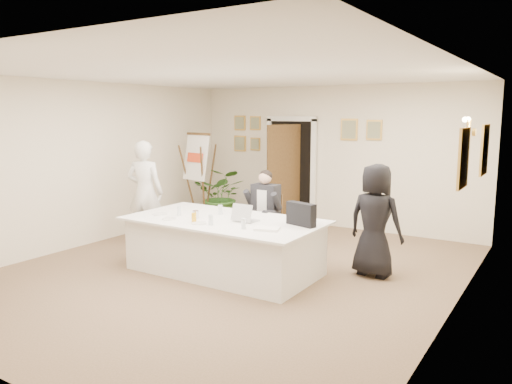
{
  "coord_description": "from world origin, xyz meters",
  "views": [
    {
      "loc": [
        4.01,
        -5.7,
        2.26
      ],
      "look_at": [
        0.03,
        0.6,
        1.08
      ],
      "focal_mm": 35.0,
      "sensor_mm": 36.0,
      "label": 1
    }
  ],
  "objects_px": {
    "conference_table": "(224,245)",
    "standing_woman": "(375,220)",
    "steel_jug": "(196,214)",
    "potted_palm": "(222,196)",
    "laptop": "(246,211)",
    "seated_man": "(264,212)",
    "standing_man": "(145,192)",
    "oj_glass": "(194,218)",
    "flip_chart": "(200,184)",
    "paper_stack": "(267,229)",
    "laptop_bag": "(301,214)"
  },
  "relations": [
    {
      "from": "conference_table",
      "to": "standing_woman",
      "type": "xyz_separation_m",
      "value": [
        1.87,
        0.98,
        0.4
      ]
    },
    {
      "from": "steel_jug",
      "to": "conference_table",
      "type": "bearing_deg",
      "value": 24.2
    },
    {
      "from": "potted_palm",
      "to": "laptop",
      "type": "height_order",
      "value": "potted_palm"
    },
    {
      "from": "conference_table",
      "to": "steel_jug",
      "type": "relative_size",
      "value": 25.38
    },
    {
      "from": "seated_man",
      "to": "steel_jug",
      "type": "relative_size",
      "value": 12.58
    },
    {
      "from": "standing_man",
      "to": "laptop",
      "type": "relative_size",
      "value": 5.23
    },
    {
      "from": "standing_woman",
      "to": "oj_glass",
      "type": "height_order",
      "value": "standing_woman"
    },
    {
      "from": "oj_glass",
      "to": "seated_man",
      "type": "bearing_deg",
      "value": 81.57
    },
    {
      "from": "flip_chart",
      "to": "paper_stack",
      "type": "relative_size",
      "value": 5.92
    },
    {
      "from": "seated_man",
      "to": "laptop_bag",
      "type": "relative_size",
      "value": 3.15
    },
    {
      "from": "conference_table",
      "to": "laptop_bag",
      "type": "height_order",
      "value": "laptop_bag"
    },
    {
      "from": "paper_stack",
      "to": "standing_man",
      "type": "bearing_deg",
      "value": 164.19
    },
    {
      "from": "seated_man",
      "to": "steel_jug",
      "type": "bearing_deg",
      "value": -111.49
    },
    {
      "from": "flip_chart",
      "to": "standing_woman",
      "type": "distance_m",
      "value": 4.24
    },
    {
      "from": "flip_chart",
      "to": "standing_man",
      "type": "relative_size",
      "value": 1.02
    },
    {
      "from": "conference_table",
      "to": "potted_palm",
      "type": "xyz_separation_m",
      "value": [
        -1.93,
        2.58,
        0.19
      ]
    },
    {
      "from": "laptop",
      "to": "oj_glass",
      "type": "distance_m",
      "value": 0.73
    },
    {
      "from": "standing_man",
      "to": "standing_woman",
      "type": "distance_m",
      "value": 4.02
    },
    {
      "from": "conference_table",
      "to": "standing_woman",
      "type": "relative_size",
      "value": 1.76
    },
    {
      "from": "standing_woman",
      "to": "laptop_bag",
      "type": "bearing_deg",
      "value": 51.79
    },
    {
      "from": "standing_woman",
      "to": "laptop_bag",
      "type": "xyz_separation_m",
      "value": [
        -0.76,
        -0.77,
        0.14
      ]
    },
    {
      "from": "conference_table",
      "to": "laptop",
      "type": "xyz_separation_m",
      "value": [
        0.34,
        0.06,
        0.52
      ]
    },
    {
      "from": "laptop_bag",
      "to": "paper_stack",
      "type": "relative_size",
      "value": 1.41
    },
    {
      "from": "standing_woman",
      "to": "steel_jug",
      "type": "xyz_separation_m",
      "value": [
        -2.25,
        -1.15,
        0.04
      ]
    },
    {
      "from": "flip_chart",
      "to": "oj_glass",
      "type": "distance_m",
      "value": 3.26
    },
    {
      "from": "laptop_bag",
      "to": "steel_jug",
      "type": "height_order",
      "value": "laptop_bag"
    },
    {
      "from": "laptop",
      "to": "laptop_bag",
      "type": "distance_m",
      "value": 0.79
    },
    {
      "from": "standing_man",
      "to": "standing_woman",
      "type": "height_order",
      "value": "standing_man"
    },
    {
      "from": "flip_chart",
      "to": "oj_glass",
      "type": "relative_size",
      "value": 14.15
    },
    {
      "from": "standing_woman",
      "to": "seated_man",
      "type": "bearing_deg",
      "value": 2.94
    },
    {
      "from": "conference_table",
      "to": "potted_palm",
      "type": "relative_size",
      "value": 2.41
    },
    {
      "from": "potted_palm",
      "to": "flip_chart",
      "type": "bearing_deg",
      "value": -124.71
    },
    {
      "from": "flip_chart",
      "to": "steel_jug",
      "type": "height_order",
      "value": "flip_chart"
    },
    {
      "from": "laptop_bag",
      "to": "steel_jug",
      "type": "distance_m",
      "value": 1.54
    },
    {
      "from": "laptop",
      "to": "standing_man",
      "type": "bearing_deg",
      "value": 167.97
    },
    {
      "from": "standing_man",
      "to": "oj_glass",
      "type": "relative_size",
      "value": 13.87
    },
    {
      "from": "seated_man",
      "to": "standing_man",
      "type": "distance_m",
      "value": 2.19
    },
    {
      "from": "seated_man",
      "to": "potted_palm",
      "type": "height_order",
      "value": "seated_man"
    },
    {
      "from": "laptop",
      "to": "steel_jug",
      "type": "relative_size",
      "value": 3.13
    },
    {
      "from": "laptop_bag",
      "to": "steel_jug",
      "type": "xyz_separation_m",
      "value": [
        -1.49,
        -0.38,
        -0.1
      ]
    },
    {
      "from": "oj_glass",
      "to": "standing_woman",
      "type": "bearing_deg",
      "value": 33.37
    },
    {
      "from": "flip_chart",
      "to": "standing_man",
      "type": "bearing_deg",
      "value": -87.88
    },
    {
      "from": "oj_glass",
      "to": "paper_stack",
      "type": "bearing_deg",
      "value": 7.73
    },
    {
      "from": "flip_chart",
      "to": "conference_table",
      "type": "bearing_deg",
      "value": -45.23
    },
    {
      "from": "conference_table",
      "to": "standing_woman",
      "type": "distance_m",
      "value": 2.15
    },
    {
      "from": "standing_man",
      "to": "flip_chart",
      "type": "bearing_deg",
      "value": -106.0
    },
    {
      "from": "paper_stack",
      "to": "potted_palm",
      "type": "bearing_deg",
      "value": 134.57
    },
    {
      "from": "flip_chart",
      "to": "laptop_bag",
      "type": "distance_m",
      "value": 3.86
    },
    {
      "from": "seated_man",
      "to": "steel_jug",
      "type": "height_order",
      "value": "seated_man"
    },
    {
      "from": "flip_chart",
      "to": "standing_woman",
      "type": "height_order",
      "value": "flip_chart"
    }
  ]
}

